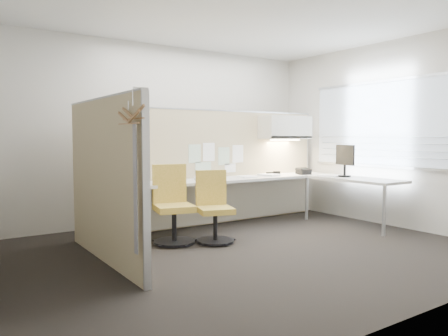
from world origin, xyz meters
TOP-DOWN VIEW (x-y plane):
  - floor at (0.00, 0.00)m, footprint 5.50×4.50m
  - ceiling at (0.00, 0.00)m, footprint 5.50×4.50m
  - wall_back at (0.00, 2.25)m, footprint 5.50×0.02m
  - wall_front at (0.00, -2.25)m, footprint 5.50×0.02m
  - wall_right at (2.75, 0.00)m, footprint 0.02×4.50m
  - window_pane at (2.73, 0.00)m, footprint 0.01×2.80m
  - partition_back at (0.55, 1.60)m, footprint 4.10×0.06m
  - partition_left at (-1.50, 0.50)m, footprint 0.06×2.20m
  - desk at (0.93, 1.13)m, footprint 4.00×2.07m
  - overhead_bin at (1.90, 1.39)m, footprint 0.90×0.36m
  - task_light_strip at (1.90, 1.39)m, footprint 0.60×0.06m
  - pinned_papers at (0.63, 1.57)m, footprint 1.01×0.00m
  - poster at (-1.05, 1.57)m, footprint 0.28×0.00m
  - chair_left at (-0.51, 0.82)m, footprint 0.55×0.57m
  - chair_right at (-0.05, 0.57)m, footprint 0.53×0.54m
  - monitor at (2.30, 0.46)m, footprint 0.20×0.46m
  - phone at (2.08, 1.14)m, footprint 0.23×0.22m
  - stapler at (1.54, 1.34)m, footprint 0.15×0.07m
  - tape_dispenser at (1.67, 1.33)m, footprint 0.11×0.08m
  - coat_hook at (-1.58, -0.50)m, footprint 0.18×0.49m
  - paper_stack_0 at (-0.85, 1.21)m, footprint 0.25×0.32m
  - paper_stack_1 at (-0.28, 1.34)m, footprint 0.28×0.33m
  - paper_stack_2 at (0.21, 1.18)m, footprint 0.23×0.30m
  - paper_stack_3 at (1.01, 1.29)m, footprint 0.28×0.34m
  - paper_stack_4 at (1.44, 1.26)m, footprint 0.30×0.35m
  - paper_stack_5 at (2.16, 0.66)m, footprint 0.31×0.35m

SIDE VIEW (x-z plane):
  - floor at x=0.00m, z-range -0.01..0.00m
  - chair_right at x=-0.05m, z-range -0.03..0.87m
  - chair_left at x=-0.51m, z-range -0.03..0.95m
  - desk at x=0.93m, z-range 0.24..0.97m
  - paper_stack_3 at x=1.01m, z-range 0.73..0.75m
  - paper_stack_1 at x=-0.28m, z-range 0.73..0.75m
  - paper_stack_5 at x=2.16m, z-range 0.73..0.75m
  - paper_stack_0 at x=-0.85m, z-range 0.73..0.76m
  - paper_stack_4 at x=1.44m, z-range 0.73..0.76m
  - paper_stack_2 at x=0.21m, z-range 0.73..0.77m
  - stapler at x=1.54m, z-range 0.73..0.78m
  - tape_dispenser at x=1.67m, z-range 0.73..0.79m
  - phone at x=2.08m, z-range 0.72..0.84m
  - partition_back at x=0.55m, z-range 0.00..1.75m
  - partition_left at x=-1.50m, z-range 0.00..1.75m
  - monitor at x=2.30m, z-range 0.77..1.26m
  - pinned_papers at x=0.63m, z-range 0.80..1.27m
  - task_light_strip at x=1.90m, z-range 1.29..1.31m
  - wall_back at x=0.00m, z-range 0.00..2.80m
  - wall_front at x=0.00m, z-range 0.00..2.80m
  - wall_right at x=2.75m, z-range 0.00..2.80m
  - coat_hook at x=-1.58m, z-range 0.68..2.13m
  - poster at x=-1.05m, z-range 1.24..1.59m
  - overhead_bin at x=1.90m, z-range 1.32..1.70m
  - window_pane at x=2.73m, z-range 0.90..2.20m
  - ceiling at x=0.00m, z-range 2.80..2.81m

